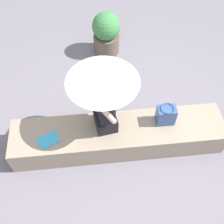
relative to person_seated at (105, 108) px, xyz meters
The scene contains 7 objects.
ground_plane 0.82m from the person_seated, 25.93° to the right, with size 14.00×14.00×0.00m, color slate.
stone_bench 0.62m from the person_seated, 25.93° to the right, with size 3.06×0.63×0.41m, color gray.
person_seated is the anchor object (origin of this frame).
parasol 0.58m from the person_seated, 114.18° to the left, with size 0.90×0.90×1.09m.
handbag_black 0.88m from the person_seated, ahead, with size 0.25×0.19×0.31m.
magazine 0.90m from the person_seated, 167.93° to the right, with size 0.28×0.20×0.01m, color #339ED1.
planter_near 2.11m from the person_seated, 84.57° to the left, with size 0.52×0.52×0.83m.
Camera 1 is at (-0.31, -2.11, 3.65)m, focal length 44.04 mm.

